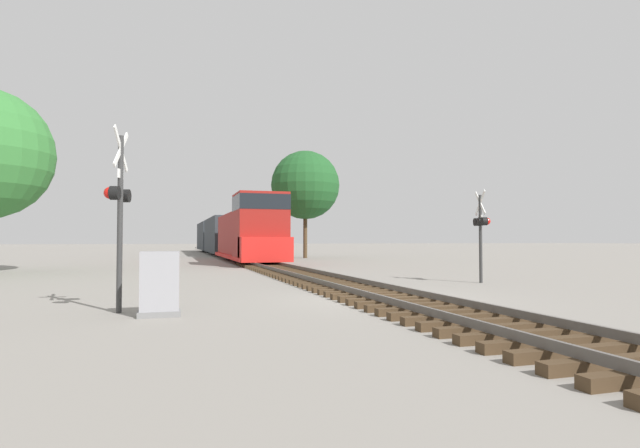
% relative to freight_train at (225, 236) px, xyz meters
% --- Properties ---
extents(ground_plane, '(400.00, 400.00, 0.00)m').
position_rel_freight_train_xyz_m(ground_plane, '(0.00, -38.16, -1.99)').
color(ground_plane, gray).
extents(rail_track_bed, '(2.60, 160.00, 0.31)m').
position_rel_freight_train_xyz_m(rail_track_bed, '(0.00, -38.16, -1.86)').
color(rail_track_bed, '#42301E').
rests_on(rail_track_bed, ground).
extents(freight_train, '(3.09, 45.83, 4.48)m').
position_rel_freight_train_xyz_m(freight_train, '(0.00, 0.00, 0.00)').
color(freight_train, maroon).
rests_on(freight_train, ground).
extents(crossing_signal_near, '(0.51, 1.01, 4.07)m').
position_rel_freight_train_xyz_m(crossing_signal_near, '(-6.52, -38.72, 0.40)').
color(crossing_signal_near, '#333333').
rests_on(crossing_signal_near, ground).
extents(crossing_signal_far, '(0.50, 1.01, 3.44)m').
position_rel_freight_train_xyz_m(crossing_signal_far, '(5.71, -34.50, 0.13)').
color(crossing_signal_far, '#333333').
rests_on(crossing_signal_far, ground).
extents(relay_cabinet, '(0.86, 0.50, 1.35)m').
position_rel_freight_train_xyz_m(relay_cabinet, '(-5.64, -39.53, -1.33)').
color(relay_cabinet, slate).
rests_on(relay_cabinet, ground).
extents(tree_mid_background, '(6.05, 6.05, 9.47)m').
position_rel_freight_train_xyz_m(tree_mid_background, '(6.12, -8.12, 4.44)').
color(tree_mid_background, '#473521').
rests_on(tree_mid_background, ground).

